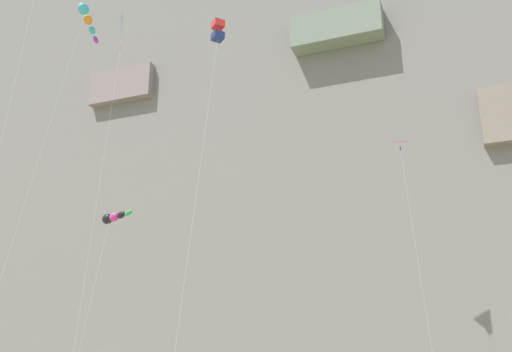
{
  "coord_description": "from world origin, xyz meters",
  "views": [
    {
      "loc": [
        12.15,
        -12.36,
        2.86
      ],
      "look_at": [
        0.45,
        18.1,
        13.96
      ],
      "focal_mm": 39.48,
      "sensor_mm": 36.0,
      "label": 1
    }
  ],
  "objects_px": {
    "kite_windsock_low_left": "(114,217)",
    "kite_banner_near_cliff": "(119,49)",
    "kite_delta_low_right": "(402,153)",
    "kite_box_upper_left": "(218,31)",
    "kite_windsock_high_left": "(87,19)"
  },
  "relations": [
    {
      "from": "kite_banner_near_cliff",
      "to": "kite_box_upper_left",
      "type": "bearing_deg",
      "value": -17.11
    },
    {
      "from": "kite_box_upper_left",
      "to": "kite_banner_near_cliff",
      "type": "height_order",
      "value": "kite_banner_near_cliff"
    },
    {
      "from": "kite_windsock_low_left",
      "to": "kite_delta_low_right",
      "type": "bearing_deg",
      "value": 14.81
    },
    {
      "from": "kite_windsock_high_left",
      "to": "kite_box_upper_left",
      "type": "bearing_deg",
      "value": -9.14
    },
    {
      "from": "kite_delta_low_right",
      "to": "kite_windsock_low_left",
      "type": "bearing_deg",
      "value": -165.19
    },
    {
      "from": "kite_windsock_low_left",
      "to": "kite_banner_near_cliff",
      "type": "xyz_separation_m",
      "value": [
        3.44,
        -6.17,
        14.26
      ]
    },
    {
      "from": "kite_box_upper_left",
      "to": "kite_windsock_high_left",
      "type": "height_order",
      "value": "kite_windsock_high_left"
    },
    {
      "from": "kite_box_upper_left",
      "to": "kite_windsock_low_left",
      "type": "height_order",
      "value": "kite_box_upper_left"
    },
    {
      "from": "kite_windsock_high_left",
      "to": "kite_delta_low_right",
      "type": "bearing_deg",
      "value": 28.93
    },
    {
      "from": "kite_windsock_high_left",
      "to": "kite_banner_near_cliff",
      "type": "xyz_separation_m",
      "value": [
        2.94,
        1.27,
        -3.19
      ]
    },
    {
      "from": "kite_windsock_high_left",
      "to": "kite_banner_near_cliff",
      "type": "height_order",
      "value": "kite_windsock_high_left"
    },
    {
      "from": "kite_windsock_low_left",
      "to": "kite_delta_low_right",
      "type": "height_order",
      "value": "kite_delta_low_right"
    },
    {
      "from": "kite_windsock_low_left",
      "to": "kite_delta_low_right",
      "type": "xyz_separation_m",
      "value": [
        26.78,
        7.08,
        5.5
      ]
    },
    {
      "from": "kite_windsock_high_left",
      "to": "kite_delta_low_right",
      "type": "height_order",
      "value": "kite_windsock_high_left"
    },
    {
      "from": "kite_banner_near_cliff",
      "to": "kite_windsock_low_left",
      "type": "bearing_deg",
      "value": 119.18
    }
  ]
}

